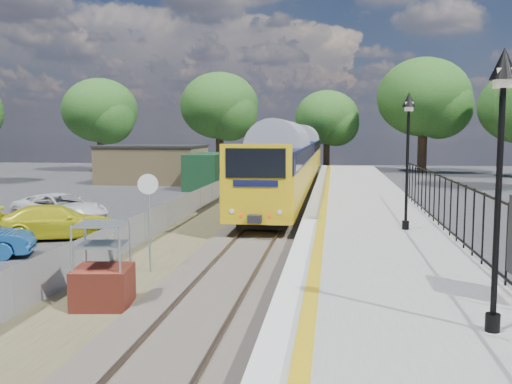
% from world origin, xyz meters
% --- Properties ---
extents(ground, '(120.00, 120.00, 0.00)m').
position_xyz_m(ground, '(0.00, 0.00, 0.00)').
color(ground, '#2D2D30').
rests_on(ground, ground).
extents(track_bed, '(5.90, 80.00, 0.29)m').
position_xyz_m(track_bed, '(-0.47, 9.67, 0.09)').
color(track_bed, '#473F38').
rests_on(track_bed, ground).
extents(platform, '(5.00, 70.00, 0.90)m').
position_xyz_m(platform, '(4.20, 8.00, 0.45)').
color(platform, gray).
rests_on(platform, ground).
extents(platform_edge, '(0.90, 70.00, 0.01)m').
position_xyz_m(platform_edge, '(2.14, 8.00, 0.90)').
color(platform_edge, silver).
rests_on(platform_edge, platform).
extents(victorian_lamp_south, '(0.44, 0.44, 4.60)m').
position_xyz_m(victorian_lamp_south, '(5.50, -4.00, 4.30)').
color(victorian_lamp_south, black).
rests_on(victorian_lamp_south, platform).
extents(victorian_lamp_north, '(0.44, 0.44, 4.60)m').
position_xyz_m(victorian_lamp_north, '(5.30, 6.00, 4.30)').
color(victorian_lamp_north, black).
rests_on(victorian_lamp_north, platform).
extents(palisade_fence, '(0.12, 26.00, 2.00)m').
position_xyz_m(palisade_fence, '(6.55, 2.24, 1.84)').
color(palisade_fence, black).
rests_on(palisade_fence, platform).
extents(wire_fence, '(0.06, 52.00, 1.20)m').
position_xyz_m(wire_fence, '(-4.20, 12.00, 0.60)').
color(wire_fence, '#999EA3').
rests_on(wire_fence, ground).
extents(outbuilding, '(10.80, 10.10, 3.12)m').
position_xyz_m(outbuilding, '(-10.91, 31.21, 1.52)').
color(outbuilding, tan).
rests_on(outbuilding, ground).
extents(tree_line, '(56.80, 43.80, 11.88)m').
position_xyz_m(tree_line, '(1.40, 42.00, 6.61)').
color(tree_line, '#332319').
rests_on(tree_line, ground).
extents(train, '(2.82, 40.83, 3.51)m').
position_xyz_m(train, '(0.00, 27.71, 2.34)').
color(train, gold).
rests_on(train, ground).
extents(brick_plinth, '(1.46, 1.46, 2.08)m').
position_xyz_m(brick_plinth, '(-2.53, -0.96, 1.00)').
color(brick_plinth, '#983626').
rests_on(brick_plinth, ground).
extents(speed_sign, '(0.59, 0.18, 2.97)m').
position_xyz_m(speed_sign, '(-2.50, 2.41, 2.04)').
color(speed_sign, '#999EA3').
rests_on(speed_sign, ground).
extents(car_yellow, '(4.96, 3.59, 1.33)m').
position_xyz_m(car_yellow, '(-7.92, 7.31, 0.67)').
color(car_yellow, yellow).
rests_on(car_yellow, ground).
extents(car_white, '(5.33, 3.88, 1.35)m').
position_xyz_m(car_white, '(-9.67, 11.10, 0.67)').
color(car_white, white).
rests_on(car_white, ground).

